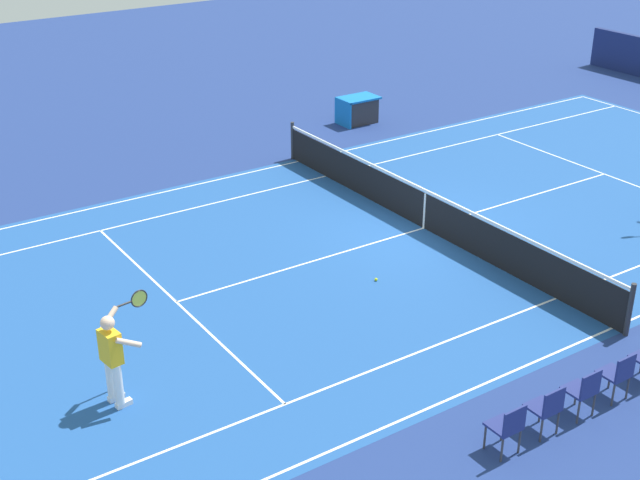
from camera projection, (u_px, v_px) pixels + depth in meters
name	position (u px, v px, depth m)	size (l,w,h in m)	color
ground_plane	(424.00, 228.00, 20.57)	(60.00, 60.00, 0.00)	navy
court_slab	(424.00, 228.00, 20.57)	(24.20, 11.40, 0.00)	#1E4C93
court_line_markings	(424.00, 228.00, 20.57)	(23.85, 11.05, 0.01)	white
tennis_net	(425.00, 209.00, 20.36)	(0.10, 11.70, 1.08)	#2D2D33
tennis_player_near	(113.00, 355.00, 13.90)	(1.03, 0.82, 1.70)	white
tennis_ball	(376.00, 279.00, 18.15)	(0.07, 0.07, 0.07)	#CCE01E
spectator_chair_3	(618.00, 373.00, 14.16)	(0.44, 0.44, 0.88)	#38383D
spectator_chair_4	(584.00, 389.00, 13.75)	(0.44, 0.44, 0.88)	#38383D
spectator_chair_5	(547.00, 407.00, 13.33)	(0.44, 0.44, 0.88)	#38383D
spectator_chair_6	(508.00, 425.00, 12.91)	(0.44, 0.44, 0.88)	#38383D
equipment_cart_tarped	(357.00, 110.00, 27.76)	(1.25, 0.84, 0.85)	#2D2D33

